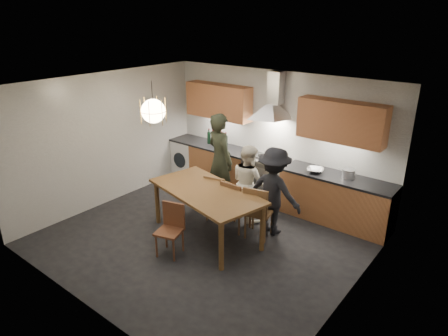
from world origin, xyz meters
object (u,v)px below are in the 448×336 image
Objects in this scene: dining_table at (206,196)px; chair_back_left at (217,195)px; person_mid at (248,182)px; mixing_bowl at (315,170)px; chair_front at (171,225)px; stock_pot at (349,174)px; person_right at (274,191)px; wine_bottles at (217,138)px; person_left at (220,160)px.

dining_table is 0.62m from chair_back_left.
mixing_bowl is (0.93, 0.79, 0.22)m from person_mid.
dining_table reaches higher than chair_front.
mixing_bowl is 0.59m from stock_pot.
person_right is 1.40m from stock_pot.
wine_bottles reaches higher than dining_table.
chair_back_left is 1.10m from person_right.
wine_bottles is at bearing -27.83° from person_right.
wine_bottles is (-1.19, 2.61, 0.59)m from chair_front.
mixing_bowl is at bearing 70.95° from dining_table.
chair_front is 3.80× the size of stock_pot.
person_mid is at bearing -148.87° from stock_pot.
stock_pot is (1.51, 0.91, 0.26)m from person_mid.
chair_front is at bearing 102.82° from person_mid.
chair_front is (0.10, -1.26, -0.04)m from chair_back_left.
wine_bottles is at bearing -63.57° from chair_back_left.
mixing_bowl is (1.10, 1.78, 0.17)m from dining_table.
dining_table is 7.25× the size of mixing_bowl.
person_right reaches higher than person_mid.
person_mid reaches higher than wine_bottles.
chair_back_left reaches higher than chair_front.
chair_front is at bearing -85.87° from dining_table.
wine_bottles is (-1.30, 1.89, 0.30)m from dining_table.
chair_back_left is at bearing -136.36° from mixing_bowl.
person_left is at bearing -47.69° from wine_bottles.
dining_table is 2.10m from mixing_bowl.
person_right reaches higher than dining_table.
person_mid is 6.47× the size of stock_pot.
person_right reaches higher than wine_bottles.
person_mid is at bearing -170.43° from person_left.
chair_front is 1.51× the size of wine_bottles.
chair_front is 0.54× the size of person_right.
person_right is 7.03× the size of stock_pot.
person_right reaches higher than stock_pot.
person_left reaches higher than stock_pot.
wine_bottles reaches higher than stock_pot.
mixing_bowl reaches higher than chair_back_left.
person_right is at bearing -172.70° from person_mid.
person_right reaches higher than chair_front.
chair_front is 1.76m from person_mid.
dining_table is 1.01m from person_mid.
stock_pot is (1.79, 2.63, 0.50)m from chair_front.
dining_table is 2.54m from stock_pot.
chair_front is 1.97m from person_left.
chair_back_left is 1.86m from mixing_bowl.
person_right reaches higher than mixing_bowl.
dining_table is 2.31m from wine_bottles.
chair_back_left is 1.83m from wine_bottles.
person_right is 1.01m from mixing_bowl.
chair_front is 3.22m from stock_pot.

